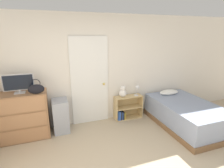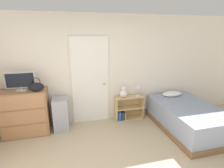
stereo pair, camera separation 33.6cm
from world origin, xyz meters
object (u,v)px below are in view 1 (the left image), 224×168
storage_bin (61,116)px  bookshelf (126,109)px  handbag (36,89)px  desk_lamp (137,88)px  dresser (24,116)px  tv (18,83)px  bed (185,114)px  teddy_bear (123,92)px

storage_bin → bookshelf: storage_bin is taller
handbag → desk_lamp: bearing=5.4°
dresser → tv: size_ratio=1.76×
dresser → bed: 3.57m
dresser → teddy_bear: (2.22, 0.10, 0.23)m
desk_lamp → dresser: bearing=-178.5°
teddy_bear → desk_lamp: teddy_bear is taller
desk_lamp → bed: (0.90, -0.75, -0.50)m
dresser → desk_lamp: (2.59, 0.07, 0.30)m
desk_lamp → tv: bearing=-178.9°
bookshelf → dresser: bearing=-177.2°
dresser → bookshelf: (2.32, 0.11, -0.24)m
handbag → dresser: bearing=153.3°
dresser → desk_lamp: dresser is taller
bed → tv: bearing=168.7°
tv → storage_bin: (0.73, 0.01, -0.82)m
teddy_bear → dresser: bearing=-177.3°
handbag → teddy_bear: bearing=7.6°
bed → desk_lamp: bearing=140.2°
storage_bin → desk_lamp: 1.93m
storage_bin → teddy_bear: (1.51, 0.08, 0.35)m
dresser → bookshelf: bearing=2.8°
tv → handbag: tv is taller
teddy_bear → desk_lamp: size_ratio=1.05×
teddy_bear → bed: 1.56m
handbag → storage_bin: bearing=23.2°
bookshelf → desk_lamp: size_ratio=2.62×
teddy_bear → bed: teddy_bear is taller
bookshelf → bed: (1.17, -0.80, 0.03)m
tv → storage_bin: 1.10m
bed → storage_bin: bearing=165.6°
dresser → bed: dresser is taller
dresser → tv: bearing=135.2°
handbag → tv: bearing=152.2°
dresser → desk_lamp: bearing=1.5°
tv → teddy_bear: (2.24, 0.09, -0.47)m
dresser → tv: 0.69m
handbag → bed: bearing=-9.5°
dresser → desk_lamp: 2.61m
bookshelf → tv: bearing=-177.6°
bookshelf → desk_lamp: desk_lamp is taller
bookshelf → teddy_bear: (-0.10, -0.01, 0.47)m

